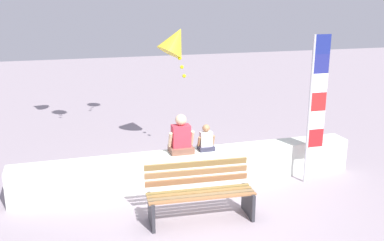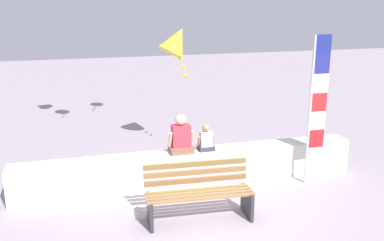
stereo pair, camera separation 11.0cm
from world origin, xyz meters
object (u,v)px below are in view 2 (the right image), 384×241
Objects in this scene: person_adult at (181,138)px; flag_banner at (316,101)px; park_bench at (199,193)px; person_child at (206,140)px; kite_yellow at (176,41)px.

person_adult is 0.26× the size of flag_banner.
person_child reaches higher than park_bench.
kite_yellow reaches higher than person_child.
park_bench is 1.49× the size of kite_yellow.
person_adult is at bearing -179.97° from person_child.
person_adult is at bearing 167.15° from flag_banner.
park_bench is at bearing -111.98° from person_child.
flag_banner is (2.41, -0.55, 0.68)m from person_adult.
park_bench is 2.36× the size of person_adult.
kite_yellow reaches higher than flag_banner.
person_child is at bearing 164.04° from flag_banner.
kite_yellow reaches higher than park_bench.
flag_banner is (1.93, -0.55, 0.77)m from person_child.
flag_banner is at bearing -15.96° from person_child.
kite_yellow is (-0.08, 1.97, 1.67)m from person_child.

